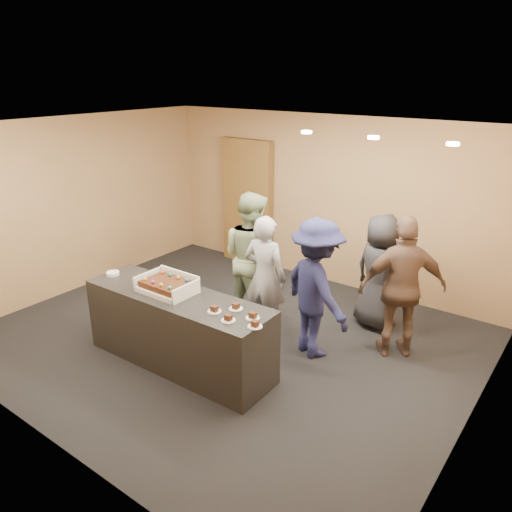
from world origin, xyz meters
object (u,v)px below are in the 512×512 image
(serving_counter, at_px, (179,330))
(cake_box, at_px, (168,288))
(sheet_cake, at_px, (167,284))
(plate_stack, at_px, (113,273))
(person_server_grey, at_px, (265,277))
(person_navy_man, at_px, (316,289))
(storage_cabinet, at_px, (247,203))
(person_brown_extra, at_px, (402,288))
(person_dark_suit, at_px, (379,272))
(person_sage_man, at_px, (251,257))

(serving_counter, xyz_separation_m, cake_box, (-0.16, 0.02, 0.49))
(serving_counter, distance_m, sheet_cake, 0.57)
(cake_box, distance_m, plate_stack, 0.92)
(person_server_grey, relative_size, person_navy_man, 0.94)
(sheet_cake, xyz_separation_m, person_server_grey, (0.55, 1.20, -0.18))
(serving_counter, height_order, sheet_cake, sheet_cake)
(sheet_cake, bearing_deg, serving_counter, -0.00)
(storage_cabinet, relative_size, person_brown_extra, 1.25)
(storage_cabinet, xyz_separation_m, plate_stack, (0.35, -3.25, -0.19))
(person_brown_extra, relative_size, person_dark_suit, 1.12)
(person_sage_man, relative_size, person_navy_man, 1.05)
(cake_box, height_order, person_dark_suit, person_dark_suit)
(cake_box, relative_size, sheet_cake, 1.17)
(cake_box, bearing_deg, storage_cabinet, 111.79)
(storage_cabinet, bearing_deg, person_navy_man, -38.10)
(sheet_cake, xyz_separation_m, person_brown_extra, (2.15, 1.77, -0.11))
(sheet_cake, bearing_deg, plate_stack, -176.98)
(sheet_cake, distance_m, person_server_grey, 1.33)
(serving_counter, height_order, person_sage_man, person_sage_man)
(cake_box, distance_m, person_brown_extra, 2.77)
(person_navy_man, bearing_deg, cake_box, 67.29)
(person_brown_extra, bearing_deg, person_sage_man, -28.98)
(storage_cabinet, xyz_separation_m, person_sage_man, (1.37, -1.71, -0.20))
(cake_box, bearing_deg, sheet_cake, -90.88)
(person_sage_man, bearing_deg, person_navy_man, 171.35)
(person_brown_extra, bearing_deg, serving_counter, 4.87)
(cake_box, height_order, person_sage_man, person_sage_man)
(serving_counter, distance_m, storage_cabinet, 3.57)
(storage_cabinet, distance_m, cake_box, 3.43)
(person_sage_man, bearing_deg, cake_box, 92.18)
(cake_box, relative_size, person_sage_man, 0.36)
(person_server_grey, bearing_deg, sheet_cake, 59.85)
(person_server_grey, distance_m, person_sage_man, 0.54)
(sheet_cake, distance_m, person_navy_man, 1.77)
(plate_stack, bearing_deg, serving_counter, 2.58)
(sheet_cake, relative_size, person_brown_extra, 0.31)
(storage_cabinet, height_order, cake_box, storage_cabinet)
(person_sage_man, bearing_deg, person_dark_suit, -146.20)
(cake_box, bearing_deg, person_dark_suit, 54.17)
(storage_cabinet, bearing_deg, serving_counter, -65.98)
(plate_stack, distance_m, person_dark_suit, 3.47)
(serving_counter, height_order, person_server_grey, person_server_grey)
(serving_counter, bearing_deg, person_dark_suit, 56.04)
(person_sage_man, relative_size, person_dark_suit, 1.15)
(plate_stack, distance_m, person_navy_man, 2.55)
(person_server_grey, bearing_deg, person_navy_man, 172.07)
(serving_counter, bearing_deg, person_brown_extra, 40.49)
(serving_counter, relative_size, storage_cabinet, 1.08)
(serving_counter, xyz_separation_m, person_brown_extra, (2.00, 1.77, 0.44))
(serving_counter, distance_m, person_sage_man, 1.56)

